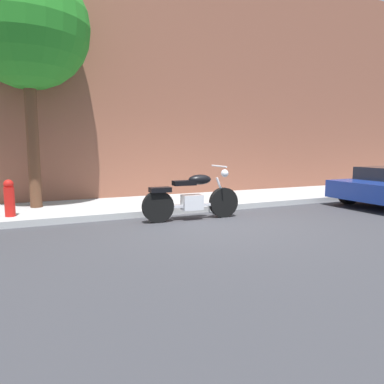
# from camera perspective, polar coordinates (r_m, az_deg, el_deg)

# --- Properties ---
(ground_plane) EXTENTS (60.00, 60.00, 0.00)m
(ground_plane) POSITION_cam_1_polar(r_m,az_deg,el_deg) (7.19, 3.49, -5.25)
(ground_plane) COLOR #38383D
(sidewalk) EXTENTS (23.66, 2.47, 0.14)m
(sidewalk) POSITION_cam_1_polar(r_m,az_deg,el_deg) (9.42, -3.54, -1.84)
(sidewalk) COLOR #AEAEAE
(sidewalk) RESTS_ON ground
(building_facade) EXTENTS (23.66, 0.50, 7.08)m
(building_facade) POSITION_cam_1_polar(r_m,az_deg,el_deg) (10.89, -6.57, 17.69)
(building_facade) COLOR brown
(building_facade) RESTS_ON ground
(motorcycle) EXTENTS (2.19, 0.70, 1.16)m
(motorcycle) POSITION_cam_1_polar(r_m,az_deg,el_deg) (7.55, -0.02, -1.01)
(motorcycle) COLOR black
(motorcycle) RESTS_ON ground
(street_tree) EXTENTS (2.79, 2.79, 5.66)m
(street_tree) POSITION_cam_1_polar(r_m,az_deg,el_deg) (9.45, -25.27, 23.05)
(street_tree) COLOR brown
(street_tree) RESTS_ON ground
(fire_hydrant) EXTENTS (0.20, 0.20, 0.91)m
(fire_hydrant) POSITION_cam_1_polar(r_m,az_deg,el_deg) (8.13, -27.48, -1.34)
(fire_hydrant) COLOR red
(fire_hydrant) RESTS_ON ground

